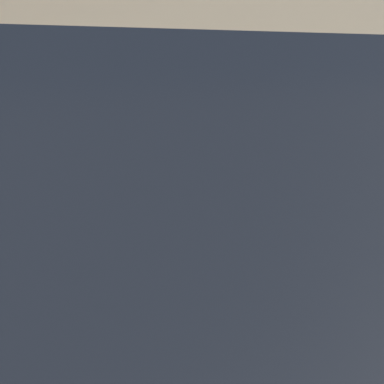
{
  "coord_description": "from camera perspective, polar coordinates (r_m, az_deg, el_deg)",
  "views": [
    {
      "loc": [
        -0.92,
        -1.63,
        1.86
      ],
      "look_at": [
        0.48,
        0.96,
        1.11
      ],
      "focal_mm": 50.0,
      "sensor_mm": 36.0,
      "label": 1
    }
  ],
  "objects": [
    {
      "name": "parking_meter",
      "position": [
        3.04,
        0.0,
        -0.27
      ],
      "size": [
        0.21,
        0.13,
        1.48
      ],
      "color": "slate",
      "rests_on": "sidewalk"
    },
    {
      "name": "sidewalk",
      "position": [
        4.33,
        -13.83,
        -10.86
      ],
      "size": [
        24.0,
        2.8,
        0.11
      ],
      "color": "#BCB7AD",
      "rests_on": "ground_plane"
    }
  ]
}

